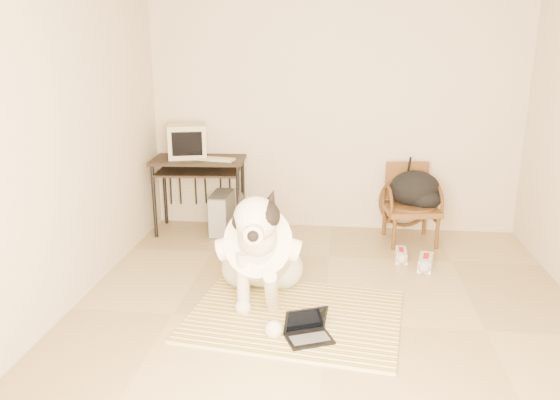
% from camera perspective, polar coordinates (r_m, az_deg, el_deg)
% --- Properties ---
extents(floor, '(4.50, 4.50, 0.00)m').
position_cam_1_polar(floor, '(4.21, 4.69, -12.62)').
color(floor, '#9C8760').
rests_on(floor, ground).
extents(wall_back, '(4.50, 0.00, 4.50)m').
position_cam_1_polar(wall_back, '(5.98, 5.70, 9.59)').
color(wall_back, beige).
rests_on(wall_back, floor).
extents(wall_front, '(4.50, 0.00, 4.50)m').
position_cam_1_polar(wall_front, '(1.59, 3.17, -8.73)').
color(wall_front, beige).
rests_on(wall_front, floor).
extents(wall_left, '(0.00, 4.50, 4.50)m').
position_cam_1_polar(wall_left, '(4.29, -22.78, 5.88)').
color(wall_left, beige).
rests_on(wall_left, floor).
extents(rug, '(1.73, 1.41, 0.02)m').
position_cam_1_polar(rug, '(4.27, 1.55, -11.98)').
color(rug, '#B37D22').
rests_on(rug, floor).
extents(dog, '(0.70, 1.43, 1.05)m').
position_cam_1_polar(dog, '(4.39, -2.07, -5.36)').
color(dog, silver).
rests_on(dog, rug).
extents(laptop, '(0.38, 0.33, 0.22)m').
position_cam_1_polar(laptop, '(3.94, 2.92, -13.49)').
color(laptop, black).
rests_on(laptop, rug).
extents(computer_desk, '(1.02, 0.61, 0.82)m').
position_cam_1_polar(computer_desk, '(5.97, -8.50, 3.21)').
color(computer_desk, black).
rests_on(computer_desk, floor).
extents(crt_monitor, '(0.49, 0.47, 0.36)m').
position_cam_1_polar(crt_monitor, '(6.02, -9.68, 6.12)').
color(crt_monitor, '#B6AC8E').
rests_on(crt_monitor, computer_desk).
extents(desk_keyboard, '(0.40, 0.21, 0.02)m').
position_cam_1_polar(desk_keyboard, '(5.83, -6.63, 4.25)').
color(desk_keyboard, '#B6AC8E').
rests_on(desk_keyboard, computer_desk).
extents(pc_tower, '(0.20, 0.48, 0.44)m').
position_cam_1_polar(pc_tower, '(6.02, -6.09, -1.37)').
color(pc_tower, '#47484A').
rests_on(pc_tower, floor).
extents(rattan_chair, '(0.60, 0.59, 0.81)m').
position_cam_1_polar(rattan_chair, '(5.86, 13.44, -0.35)').
color(rattan_chair, brown).
rests_on(rattan_chair, floor).
extents(backpack, '(0.52, 0.44, 0.38)m').
position_cam_1_polar(backpack, '(5.83, 14.09, 0.96)').
color(backpack, black).
rests_on(backpack, rattan_chair).
extents(sneaker_left, '(0.12, 0.28, 0.09)m').
position_cam_1_polar(sneaker_left, '(5.43, 12.53, -5.65)').
color(sneaker_left, white).
rests_on(sneaker_left, floor).
extents(sneaker_right, '(0.19, 0.33, 0.11)m').
position_cam_1_polar(sneaker_right, '(5.30, 14.96, -6.33)').
color(sneaker_right, white).
rests_on(sneaker_right, floor).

